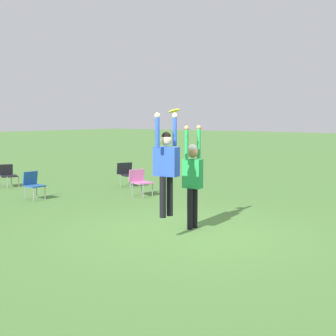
{
  "coord_description": "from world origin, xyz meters",
  "views": [
    {
      "loc": [
        -7.41,
        -5.31,
        2.32
      ],
      "look_at": [
        -0.05,
        0.38,
        1.3
      ],
      "focal_mm": 50.0,
      "sensor_mm": 36.0,
      "label": 1
    }
  ],
  "objects_px": {
    "person_jumping": "(166,163)",
    "camping_chair_1": "(140,180)",
    "frisbee": "(174,111)",
    "camping_chair_5": "(8,174)",
    "camping_chair_2": "(33,183)",
    "camping_chair_3": "(128,173)",
    "person_defending": "(193,174)"
  },
  "relations": [
    {
      "from": "camping_chair_3",
      "to": "camping_chair_5",
      "type": "distance_m",
      "value": 3.99
    },
    {
      "from": "person_defending",
      "to": "camping_chair_5",
      "type": "height_order",
      "value": "person_defending"
    },
    {
      "from": "frisbee",
      "to": "camping_chair_2",
      "type": "distance_m",
      "value": 5.85
    },
    {
      "from": "camping_chair_1",
      "to": "camping_chair_3",
      "type": "xyz_separation_m",
      "value": [
        1.2,
        1.59,
        -0.01
      ]
    },
    {
      "from": "camping_chair_1",
      "to": "camping_chair_5",
      "type": "relative_size",
      "value": 1.05
    },
    {
      "from": "person_defending",
      "to": "camping_chair_2",
      "type": "height_order",
      "value": "person_defending"
    },
    {
      "from": "person_jumping",
      "to": "camping_chair_2",
      "type": "xyz_separation_m",
      "value": [
        1.13,
        5.64,
        -1.0
      ]
    },
    {
      "from": "camping_chair_2",
      "to": "person_defending",
      "type": "bearing_deg",
      "value": 90.97
    },
    {
      "from": "person_defending",
      "to": "frisbee",
      "type": "xyz_separation_m",
      "value": [
        -0.56,
        0.05,
        1.29
      ]
    },
    {
      "from": "camping_chair_1",
      "to": "camping_chair_3",
      "type": "bearing_deg",
      "value": -107.48
    },
    {
      "from": "person_defending",
      "to": "camping_chair_1",
      "type": "bearing_deg",
      "value": 139.47
    },
    {
      "from": "frisbee",
      "to": "camping_chair_5",
      "type": "distance_m",
      "value": 8.53
    },
    {
      "from": "camping_chair_2",
      "to": "camping_chair_1",
      "type": "bearing_deg",
      "value": 140.68
    },
    {
      "from": "person_jumping",
      "to": "person_defending",
      "type": "xyz_separation_m",
      "value": [
        1.03,
        0.12,
        -0.33
      ]
    },
    {
      "from": "frisbee",
      "to": "camping_chair_2",
      "type": "height_order",
      "value": "frisbee"
    },
    {
      "from": "camping_chair_1",
      "to": "camping_chair_2",
      "type": "relative_size",
      "value": 0.99
    },
    {
      "from": "camping_chair_1",
      "to": "camping_chair_5",
      "type": "xyz_separation_m",
      "value": [
        -1.34,
        4.67,
        -0.03
      ]
    },
    {
      "from": "person_defending",
      "to": "frisbee",
      "type": "relative_size",
      "value": 9.65
    },
    {
      "from": "person_defending",
      "to": "camping_chair_3",
      "type": "height_order",
      "value": "person_defending"
    },
    {
      "from": "person_jumping",
      "to": "camping_chair_1",
      "type": "bearing_deg",
      "value": -49.66
    },
    {
      "from": "camping_chair_2",
      "to": "camping_chair_5",
      "type": "distance_m",
      "value": 2.83
    },
    {
      "from": "person_defending",
      "to": "frisbee",
      "type": "bearing_deg",
      "value": -102.07
    },
    {
      "from": "frisbee",
      "to": "camping_chair_5",
      "type": "xyz_separation_m",
      "value": [
        1.6,
        8.14,
        -2.0
      ]
    },
    {
      "from": "person_jumping",
      "to": "frisbee",
      "type": "xyz_separation_m",
      "value": [
        0.47,
        0.17,
        0.97
      ]
    },
    {
      "from": "person_jumping",
      "to": "camping_chair_1",
      "type": "distance_m",
      "value": 5.08
    },
    {
      "from": "camping_chair_5",
      "to": "person_jumping",
      "type": "bearing_deg",
      "value": 102.31
    },
    {
      "from": "camping_chair_2",
      "to": "camping_chair_3",
      "type": "height_order",
      "value": "camping_chair_3"
    },
    {
      "from": "camping_chair_3",
      "to": "camping_chair_5",
      "type": "xyz_separation_m",
      "value": [
        -2.54,
        3.08,
        -0.03
      ]
    },
    {
      "from": "person_jumping",
      "to": "camping_chair_5",
      "type": "distance_m",
      "value": 8.62
    },
    {
      "from": "frisbee",
      "to": "camping_chair_3",
      "type": "height_order",
      "value": "frisbee"
    },
    {
      "from": "camping_chair_2",
      "to": "camping_chair_3",
      "type": "distance_m",
      "value": 3.51
    },
    {
      "from": "person_jumping",
      "to": "person_defending",
      "type": "bearing_deg",
      "value": -90.0
    }
  ]
}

